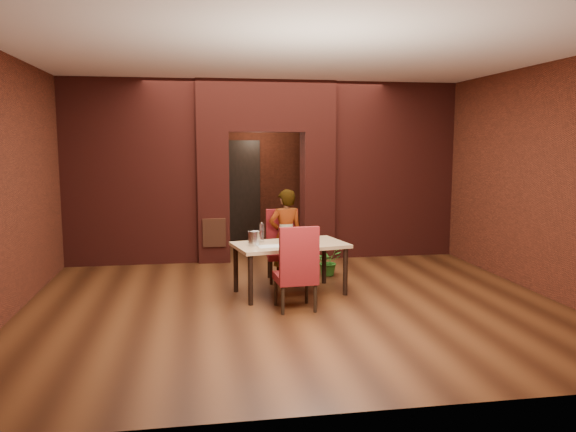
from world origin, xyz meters
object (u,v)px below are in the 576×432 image
chair_far (283,246)px  wine_glass_b (289,235)px  dining_table (290,268)px  wine_glass_a (282,235)px  water_bottle (262,232)px  chair_near (295,267)px  person_seated (286,236)px  wine_glass_c (308,236)px  potted_plant (328,261)px  wine_bucket (254,238)px

chair_far → wine_glass_b: bearing=-88.7°
dining_table → wine_glass_a: 0.48m
water_bottle → chair_near: bearing=-71.2°
person_seated → wine_glass_c: 0.79m
chair_far → wine_glass_b: chair_far is taller
person_seated → potted_plant: (0.74, 0.31, -0.48)m
dining_table → wine_glass_b: (0.01, 0.11, 0.46)m
wine_glass_c → person_seated: bearing=104.1°
wine_glass_c → wine_bucket: bearing=179.4°
wine_glass_b → wine_glass_c: (0.23, -0.20, 0.01)m
wine_bucket → water_bottle: size_ratio=0.71×
dining_table → chair_near: bearing=-106.1°
person_seated → wine_glass_a: size_ratio=6.86×
dining_table → wine_glass_c: wine_glass_c is taller
wine_glass_c → potted_plant: wine_glass_c is taller
dining_table → chair_near: 0.77m
person_seated → water_bottle: person_seated is taller
wine_glass_b → potted_plant: bearing=48.0°
dining_table → potted_plant: size_ratio=3.30×
wine_glass_a → water_bottle: bearing=159.0°
dining_table → wine_bucket: (-0.51, -0.08, 0.46)m
chair_near → person_seated: size_ratio=0.77×
chair_far → potted_plant: (0.77, 0.24, -0.31)m
wine_glass_c → wine_bucket: (-0.75, 0.01, -0.01)m
chair_near → wine_glass_a: 0.87m
wine_glass_a → chair_far: bearing=78.9°
chair_near → person_seated: (0.11, 1.41, 0.17)m
water_bottle → potted_plant: size_ratio=0.60×
person_seated → water_bottle: size_ratio=5.14×
dining_table → potted_plant: bearing=39.5°
water_bottle → chair_far: bearing=54.3°
wine_glass_a → wine_glass_c: 0.38m
wine_glass_a → wine_bucket: (-0.41, -0.16, -0.01)m
chair_far → chair_near: bearing=-90.4°
chair_far → dining_table: bearing=-89.0°
wine_glass_b → water_bottle: (-0.38, 0.07, 0.04)m
chair_near → wine_glass_b: size_ratio=5.64×
chair_near → dining_table: bearing=-98.4°
wine_glass_b → wine_glass_c: wine_glass_c is taller
chair_far → chair_near: size_ratio=1.00×
chair_far → wine_glass_c: chair_far is taller
dining_table → wine_glass_c: bearing=-32.5°
wine_bucket → potted_plant: (1.30, 1.06, -0.58)m
dining_table → wine_glass_c: size_ratio=7.25×
chair_far → wine_bucket: size_ratio=5.56×
chair_far → wine_bucket: bearing=-120.7°
wine_glass_b → wine_glass_c: bearing=-40.7°
wine_glass_a → wine_glass_b: wine_glass_a is taller
wine_glass_a → potted_plant: (0.90, 0.90, -0.59)m
water_bottle → potted_plant: (1.16, 0.79, -0.62)m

